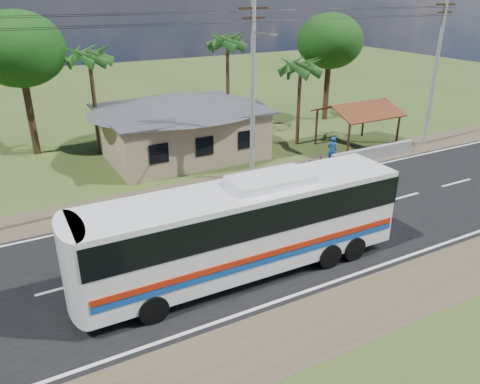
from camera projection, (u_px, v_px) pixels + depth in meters
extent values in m
plane|color=#374D1B|center=(265.00, 234.00, 22.26)|extent=(120.00, 120.00, 0.00)
cube|color=black|center=(265.00, 234.00, 22.26)|extent=(120.00, 10.00, 0.02)
cube|color=brown|center=(208.00, 188.00, 27.50)|extent=(120.00, 3.00, 0.01)
cube|color=brown|center=(358.00, 310.00, 17.02)|extent=(120.00, 3.00, 0.01)
cube|color=silver|center=(221.00, 198.00, 26.04)|extent=(120.00, 0.15, 0.01)
cube|color=silver|center=(327.00, 284.00, 18.46)|extent=(120.00, 0.15, 0.01)
cube|color=silver|center=(265.00, 234.00, 22.25)|extent=(120.00, 0.15, 0.01)
cube|color=tan|center=(181.00, 132.00, 32.54)|extent=(10.00, 8.00, 3.20)
cube|color=#4C4F54|center=(179.00, 109.00, 31.88)|extent=(10.60, 8.60, 0.10)
pyramid|color=#4C4F54|center=(179.00, 92.00, 31.43)|extent=(12.40, 10.00, 1.20)
cube|color=black|center=(159.00, 154.00, 27.95)|extent=(1.20, 0.08, 1.20)
cube|color=black|center=(205.00, 146.00, 29.26)|extent=(1.20, 0.08, 1.20)
cube|color=black|center=(246.00, 140.00, 30.57)|extent=(1.20, 0.08, 1.20)
cylinder|color=#362313|center=(348.00, 140.00, 31.83)|extent=(0.16, 0.16, 2.60)
cylinder|color=#362313|center=(316.00, 127.00, 34.73)|extent=(0.16, 0.16, 2.60)
cylinder|color=#362313|center=(398.00, 131.00, 33.84)|extent=(0.16, 0.16, 2.60)
cylinder|color=#362313|center=(363.00, 120.00, 36.74)|extent=(0.16, 0.16, 2.60)
cube|color=brown|center=(369.00, 111.00, 32.76)|extent=(5.20, 2.28, 0.90)
cube|color=brown|center=(349.00, 105.00, 34.53)|extent=(5.20, 2.28, 0.90)
cube|color=#362313|center=(359.00, 103.00, 33.51)|extent=(5.20, 0.12, 0.12)
cube|color=#9E9E99|center=(373.00, 153.00, 31.85)|extent=(7.00, 0.30, 0.90)
cylinder|color=#9E9E99|center=(253.00, 89.00, 26.62)|extent=(0.26, 0.26, 11.00)
cube|color=#362313|center=(254.00, 8.00, 24.91)|extent=(1.80, 0.12, 0.12)
cube|color=#362313|center=(253.00, 18.00, 25.11)|extent=(1.40, 0.10, 0.10)
cylinder|color=#9E9E99|center=(436.00, 69.00, 33.19)|extent=(0.26, 0.26, 11.00)
cube|color=#362313|center=(446.00, 4.00, 31.48)|extent=(1.80, 0.12, 0.12)
cube|color=#362313|center=(445.00, 12.00, 31.68)|extent=(1.40, 0.10, 0.10)
cylinder|color=gray|center=(263.00, 33.00, 24.58)|extent=(0.08, 2.00, 0.08)
cube|color=gray|center=(273.00, 35.00, 23.78)|extent=(0.50, 0.18, 0.12)
cylinder|color=black|center=(103.00, 16.00, 21.49)|extent=(16.00, 0.02, 0.02)
cylinder|color=black|center=(361.00, 10.00, 28.27)|extent=(15.00, 0.02, 0.02)
cylinder|color=#47301E|center=(299.00, 105.00, 34.09)|extent=(0.28, 0.28, 6.00)
cylinder|color=#47301E|center=(228.00, 88.00, 35.89)|extent=(0.28, 0.28, 7.50)
cylinder|color=#47301E|center=(95.00, 104.00, 32.02)|extent=(0.28, 0.28, 7.00)
cylinder|color=#47301E|center=(30.00, 112.00, 32.09)|extent=(0.50, 0.50, 5.95)
ellipsoid|color=#11390F|center=(19.00, 49.00, 30.42)|extent=(6.00, 6.00, 4.92)
cylinder|color=#47301E|center=(327.00, 88.00, 41.05)|extent=(0.50, 0.50, 5.60)
ellipsoid|color=#11390F|center=(330.00, 41.00, 39.49)|extent=(5.60, 5.60, 4.59)
cube|color=white|center=(246.00, 227.00, 18.45)|extent=(13.05, 2.87, 3.25)
cube|color=black|center=(246.00, 208.00, 18.13)|extent=(13.10, 2.94, 1.19)
cube|color=black|center=(74.00, 258.00, 15.50)|extent=(0.16, 2.50, 1.95)
cube|color=#AB200A|center=(263.00, 256.00, 17.57)|extent=(12.80, 0.20, 0.24)
cube|color=#0D3F96|center=(263.00, 262.00, 17.68)|extent=(12.80, 0.20, 0.24)
cube|color=white|center=(271.00, 180.00, 18.20)|extent=(3.27, 1.78, 0.33)
cylinder|color=black|center=(153.00, 309.00, 16.21)|extent=(1.09, 0.39, 1.08)
cylinder|color=black|center=(133.00, 273.00, 18.23)|extent=(1.09, 0.39, 1.08)
cylinder|color=black|center=(329.00, 255.00, 19.46)|extent=(1.09, 0.39, 1.08)
cylinder|color=black|center=(295.00, 230.00, 21.48)|extent=(1.09, 0.39, 1.08)
cylinder|color=black|center=(353.00, 248.00, 20.02)|extent=(1.09, 0.39, 1.08)
cylinder|color=black|center=(318.00, 224.00, 22.04)|extent=(1.09, 0.39, 1.08)
imported|color=black|center=(313.00, 163.00, 29.97)|extent=(1.89, 1.19, 0.94)
imported|color=navy|center=(332.00, 150.00, 31.14)|extent=(0.77, 0.65, 1.80)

